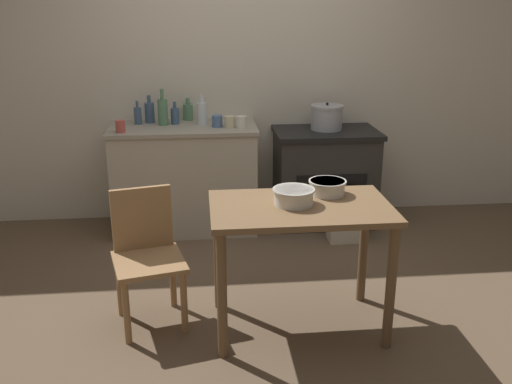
% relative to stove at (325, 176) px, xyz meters
% --- Properties ---
extents(ground_plane, '(14.00, 14.00, 0.00)m').
position_rel_stove_xyz_m(ground_plane, '(-0.69, -1.27, -0.41)').
color(ground_plane, brown).
extents(wall_back, '(8.00, 0.07, 2.55)m').
position_rel_stove_xyz_m(wall_back, '(-0.69, 0.31, 0.86)').
color(wall_back, beige).
rests_on(wall_back, ground_plane).
extents(counter_cabinet, '(1.20, 0.62, 0.89)m').
position_rel_stove_xyz_m(counter_cabinet, '(-1.20, -0.02, 0.03)').
color(counter_cabinet, '#B2A893').
rests_on(counter_cabinet, ground_plane).
extents(stove, '(0.88, 0.59, 0.82)m').
position_rel_stove_xyz_m(stove, '(0.00, 0.00, 0.00)').
color(stove, '#2D2B28').
rests_on(stove, ground_plane).
extents(work_table, '(1.02, 0.63, 0.77)m').
position_rel_stove_xyz_m(work_table, '(-0.52, -1.68, 0.23)').
color(work_table, brown).
rests_on(work_table, ground_plane).
extents(chair, '(0.48, 0.48, 0.81)m').
position_rel_stove_xyz_m(chair, '(-1.41, -1.50, 0.03)').
color(chair, '#997047').
rests_on(chair, ground_plane).
extents(flour_sack, '(0.27, 0.19, 0.42)m').
position_rel_stove_xyz_m(flour_sack, '(0.09, -0.44, -0.20)').
color(flour_sack, beige).
rests_on(flour_sack, ground_plane).
extents(stock_pot, '(0.28, 0.28, 0.23)m').
position_rel_stove_xyz_m(stock_pot, '(0.01, 0.03, 0.51)').
color(stock_pot, '#A8A8AD').
rests_on(stock_pot, stove).
extents(mixing_bowl_large, '(0.24, 0.24, 0.09)m').
position_rel_stove_xyz_m(mixing_bowl_large, '(-0.55, -1.66, 0.41)').
color(mixing_bowl_large, silver).
rests_on(mixing_bowl_large, work_table).
extents(mixing_bowl_small, '(0.22, 0.22, 0.09)m').
position_rel_stove_xyz_m(mixing_bowl_small, '(-0.33, -1.51, 0.41)').
color(mixing_bowl_small, silver).
rests_on(mixing_bowl_small, work_table).
extents(bottle_far_left, '(0.08, 0.08, 0.25)m').
position_rel_stove_xyz_m(bottle_far_left, '(-1.04, 0.03, 0.57)').
color(bottle_far_left, silver).
rests_on(bottle_far_left, counter_cabinet).
extents(bottle_left, '(0.08, 0.08, 0.23)m').
position_rel_stove_xyz_m(bottle_left, '(-1.48, 0.14, 0.57)').
color(bottle_left, '#3D5675').
rests_on(bottle_left, counter_cabinet).
extents(bottle_mid_left, '(0.08, 0.08, 0.19)m').
position_rel_stove_xyz_m(bottle_mid_left, '(-1.16, 0.21, 0.55)').
color(bottle_mid_left, '#517F5B').
rests_on(bottle_mid_left, counter_cabinet).
extents(bottle_center_left, '(0.06, 0.06, 0.19)m').
position_rel_stove_xyz_m(bottle_center_left, '(-1.57, 0.09, 0.55)').
color(bottle_center_left, '#3D5675').
rests_on(bottle_center_left, counter_cabinet).
extents(bottle_center, '(0.07, 0.07, 0.19)m').
position_rel_stove_xyz_m(bottle_center, '(-1.27, 0.06, 0.55)').
color(bottle_center, '#3D5675').
rests_on(bottle_center, counter_cabinet).
extents(bottle_center_right, '(0.08, 0.08, 0.30)m').
position_rel_stove_xyz_m(bottle_center_right, '(-1.36, 0.02, 0.59)').
color(bottle_center_right, '#517F5B').
rests_on(bottle_center_right, counter_cabinet).
extents(cup_mid_right, '(0.09, 0.09, 0.09)m').
position_rel_stove_xyz_m(cup_mid_right, '(-0.83, -0.12, 0.52)').
color(cup_mid_right, beige).
rests_on(cup_mid_right, counter_cabinet).
extents(cup_right, '(0.09, 0.09, 0.09)m').
position_rel_stove_xyz_m(cup_right, '(-0.92, -0.09, 0.52)').
color(cup_right, '#4C6B99').
rests_on(cup_right, counter_cabinet).
extents(cup_far_right, '(0.07, 0.07, 0.09)m').
position_rel_stove_xyz_m(cup_far_right, '(-1.68, -0.22, 0.52)').
color(cup_far_right, '#B74C42').
rests_on(cup_far_right, counter_cabinet).
extents(cup_end_right, '(0.08, 0.08, 0.10)m').
position_rel_stove_xyz_m(cup_end_right, '(-0.73, -0.15, 0.53)').
color(cup_end_right, silver).
rests_on(cup_end_right, counter_cabinet).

